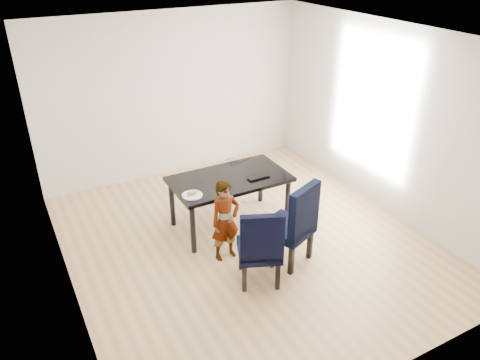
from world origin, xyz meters
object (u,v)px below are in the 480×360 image
chair_left (259,244)px  laptop (257,175)px  plate (192,195)px  dining_table (230,201)px  chair_right (287,222)px  child (225,221)px

chair_left → laptop: bearing=84.1°
chair_left → plate: bearing=134.4°
dining_table → chair_left: (-0.25, -1.23, 0.13)m
dining_table → chair_left: 1.26m
dining_table → chair_right: 1.10m
chair_left → child: child is taller
dining_table → chair_right: bearing=-76.4°
chair_left → dining_table: bearing=101.4°
child → chair_right: bearing=-35.2°
chair_right → plate: 1.24m
chair_right → laptop: chair_right is taller
chair_left → plate: size_ratio=3.89×
chair_left → plate: 1.11m
chair_left → plate: chair_left is taller
chair_right → chair_left: bearing=177.4°
plate → laptop: (1.00, 0.09, 0.01)m
chair_right → child: size_ratio=1.03×
child → laptop: 0.93m
chair_right → child: 0.76m
dining_table → chair_left: size_ratio=1.57×
chair_left → chair_right: (0.50, 0.18, 0.05)m
plate → child: bearing=-59.4°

